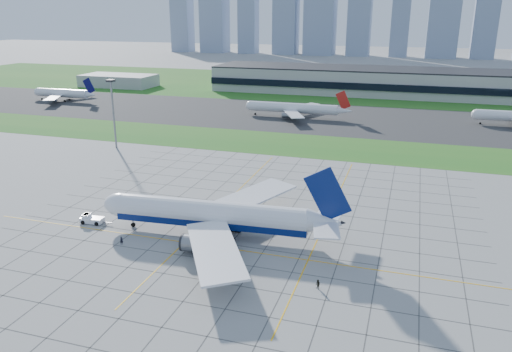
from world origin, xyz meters
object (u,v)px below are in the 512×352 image
Objects in this scene: pushback_tug at (91,219)px; distant_jet_1 at (294,108)px; light_mast at (113,105)px; crew_near at (122,241)px; distant_jet_0 at (63,93)px; airliner at (213,215)px; crew_far at (318,284)px.

pushback_tug is 0.16× the size of distant_jet_1.
light_mast is 13.56× the size of crew_near.
pushback_tug is 0.19× the size of distant_jet_0.
distant_jet_0 is (-151.97, 144.00, -0.52)m from airliner.
light_mast is at bearing 113.58° from pushback_tug.
distant_jet_0 is 0.86× the size of distant_jet_1.
distant_jet_0 is at bearing 125.37° from pushback_tug.
crew_far is 160.01m from distant_jet_1.
crew_far is (27.34, -16.17, -4.05)m from airliner.
distant_jet_0 reaches higher than crew_near.
distant_jet_1 is (3.52, 149.13, 3.54)m from crew_near.
crew_near is (-17.46, -10.74, -4.06)m from airliner.
crew_far reaches higher than crew_near.
light_mast is 3.16× the size of pushback_tug.
distant_jet_0 is at bearing 132.37° from airliner.
airliner reaches higher than distant_jet_0.
light_mast reaches higher than distant_jet_1.
crew_near is (47.23, -72.20, -15.24)m from light_mast.
crew_far is (92.02, -77.63, -15.23)m from light_mast.
crew_far is at bearing -40.15° from light_mast.
pushback_tug is 4.24× the size of crew_far.
airliner is at bearing -23.62° from crew_near.
airliner is 209.36m from distant_jet_0.
pushback_tug is 59.92m from crew_far.
airliner is at bearing -84.25° from distant_jet_1.
airliner is at bearing -43.46° from distant_jet_0.
crew_near is 0.99× the size of crew_far.
crew_far is 240.45m from distant_jet_0.
distant_jet_1 is (-41.28, 154.56, 3.53)m from crew_far.
crew_near is at bearing -152.56° from airliner.
distant_jet_1 is at bearing 33.42° from crew_near.
distant_jet_1 reaches higher than pushback_tug.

